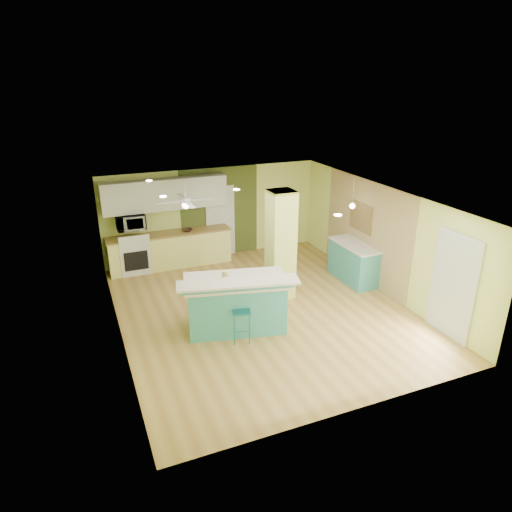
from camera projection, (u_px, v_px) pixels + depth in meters
The scene contains 23 objects.
floor at pixel (262, 310), 10.02m from camera, with size 6.00×7.00×0.01m, color olive.
ceiling at pixel (263, 199), 9.09m from camera, with size 6.00×7.00×0.01m, color white.
wall_back at pixel (213, 213), 12.56m from camera, with size 6.00×0.01×2.50m, color #D7E47A.
wall_front at pixel (359, 341), 6.55m from camera, with size 6.00×0.01×2.50m, color #D7E47A.
wall_left at pixel (115, 280), 8.49m from camera, with size 0.01×7.00×2.50m, color #D7E47A.
wall_right at pixel (381, 239), 10.62m from camera, with size 0.01×7.00×2.50m, color #D7E47A.
wood_panel at pixel (365, 231), 11.13m from camera, with size 0.02×3.40×2.50m, color #9A8058.
olive_accent at pixel (220, 213), 12.62m from camera, with size 2.20×0.02×2.50m, color #465221.
interior_door at pixel (220, 221), 12.69m from camera, with size 0.82×0.05×2.00m, color silver.
french_door at pixel (453, 286), 8.71m from camera, with size 0.04×1.08×2.10m, color silver.
column at pixel (281, 245), 10.21m from camera, with size 0.55×0.55×2.50m, color #C4CF60.
kitchen_run at pixel (170, 250), 12.13m from camera, with size 3.25×0.63×0.94m.
stove at pixel (134, 255), 11.79m from camera, with size 0.76×0.66×1.08m.
upper_cabinets at pixel (165, 194), 11.69m from camera, with size 3.20×0.34×0.80m, color silver.
microwave at pixel (131, 222), 11.47m from camera, with size 0.70×0.48×0.39m, color silver.
ceiling_fan at pixel (186, 201), 10.58m from camera, with size 1.41×1.41×0.61m.
pendant_lamp at pixel (352, 206), 10.90m from camera, with size 0.14×0.14×0.69m.
wall_decor at pixel (361, 217), 11.18m from camera, with size 0.03×0.90×0.70m, color brown.
peninsula at pixel (236, 303), 9.11m from camera, with size 2.37×1.66×1.23m.
bar_stool at pixel (241, 308), 8.66m from camera, with size 0.42×0.42×1.03m.
side_counter at pixel (353, 262), 11.30m from camera, with size 0.63×1.48×0.96m.
fruit_bowl at pixel (187, 230), 12.07m from camera, with size 0.27×0.27×0.07m, color #372016.
canister at pixel (225, 275), 8.95m from camera, with size 0.14×0.14×0.17m, color gold.
Camera 1 is at (-3.51, -8.14, 4.81)m, focal length 32.00 mm.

